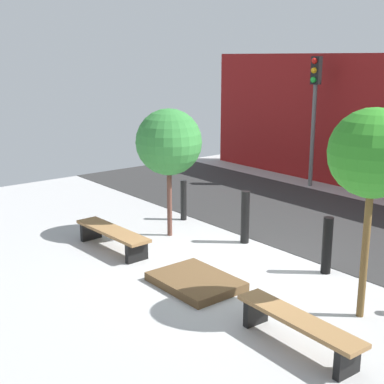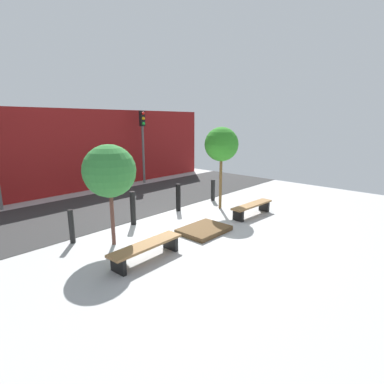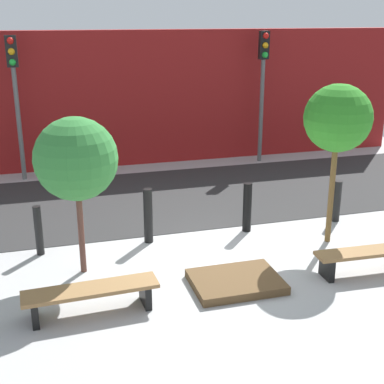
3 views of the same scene
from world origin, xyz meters
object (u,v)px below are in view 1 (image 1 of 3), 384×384
Objects in this scene: bench_right at (298,325)px; planter_bed at (196,281)px; bollard_left at (245,217)px; traffic_light_west at (314,98)px; bollard_center at (327,245)px; tree_behind_left_bench at (169,142)px; tree_behind_right_bench at (373,154)px; bench_left at (112,235)px; bollard_far_left at (184,200)px.

planter_bed is at bearing 177.62° from bench_right.
bench_right is at bearing -34.58° from bollard_left.
bollard_center is at bearing -48.49° from traffic_light_west.
bollard_left is at bearing 34.70° from tree_behind_left_bench.
tree_behind_right_bench is at bearing -15.31° from bollard_left.
bench_left is 7.76m from traffic_light_west.
bench_left is 2.44m from bollard_far_left.
tree_behind_right_bench is (0.00, 1.41, 2.10)m from bench_right.
bollard_left is (2.05, 0.00, 0.07)m from bollard_far_left.
bollard_left is at bearing 115.63° from planter_bed.
traffic_light_west is (-5.78, 5.94, 0.15)m from tree_behind_right_bench.
tree_behind_left_bench reaches higher than bollard_left.
tree_behind_left_bench is (-2.36, 1.21, 1.94)m from planter_bed.
tree_behind_right_bench is (4.72, 1.41, 2.11)m from bench_left.
bench_right is at bearing -90.00° from tree_behind_right_bench.
traffic_light_west is (-4.44, 5.01, 2.06)m from bollard_center.
bollard_center reaches higher than bollard_far_left.
bench_right is 1.36× the size of planter_bed.
planter_bed is 1.53× the size of bollard_far_left.
tree_behind_right_bench reaches higher than bollard_far_left.
tree_behind_left_bench is 1.93m from bollard_far_left.
bollard_far_left is at bearing 180.00° from bollard_left.
bollard_center is (2.05, 0.00, -0.03)m from bollard_left.
bollard_far_left reaches higher than bench_right.
bench_left is at bearing -90.00° from tree_behind_left_bench.
bollard_center is at bearing 145.30° from tree_behind_right_bench.
bollard_far_left reaches higher than bench_left.
bench_right is at bearing -2.46° from bench_left.
bench_right is 4.12m from bollard_left.
bench_left is 4.72m from bench_right.
bench_right is 5.21m from tree_behind_left_bench.
bollard_left is at bearing 164.69° from tree_behind_right_bench.
bench_left is 2.21m from tree_behind_left_bench.
bench_right is 2.08× the size of bollard_far_left.
tree_behind_left_bench is 4.74m from tree_behind_right_bench.
bench_left is 2.13× the size of bollard_far_left.
bench_right is 2.70m from bollard_center.
bollard_left reaches higher than bollard_center.
planter_bed is 0.47× the size of tree_behind_right_bench.
planter_bed is 1.41× the size of bollard_center.
tree_behind_right_bench is 2.99× the size of bollard_center.
bollard_center is at bearing 122.29° from bench_right.
planter_bed is at bearing -34.79° from bollard_far_left.
bollard_far_left is at bearing 104.44° from bench_left.
bench_left is at bearing -81.85° from traffic_light_west.
planter_bed is 8.31m from traffic_light_west.
bollard_left is at bearing 180.00° from bollard_center.
planter_bed is 2.41m from bollard_center.
tree_behind_left_bench is (-4.72, 1.41, 1.69)m from bench_right.
tree_behind_right_bench is at bearing -34.70° from bollard_center.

